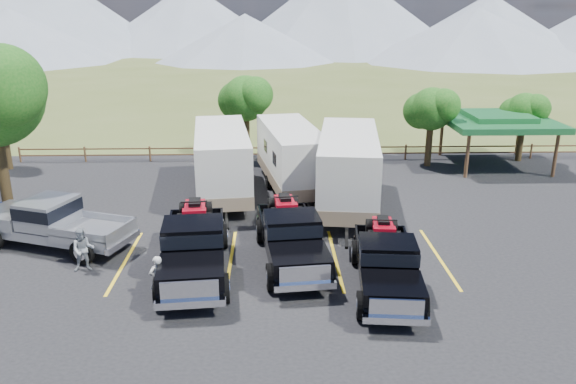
{
  "coord_description": "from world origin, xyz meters",
  "views": [
    {
      "loc": [
        -0.37,
        -15.54,
        9.25
      ],
      "look_at": [
        0.28,
        7.47,
        1.6
      ],
      "focal_mm": 35.0,
      "sensor_mm": 36.0,
      "label": 1
    }
  ],
  "objects_px": {
    "pavilion": "(498,121)",
    "person_a": "(158,279)",
    "rig_center": "(291,235)",
    "trailer_right": "(348,170)",
    "person_b": "(83,250)",
    "pickup_silver": "(53,222)",
    "rig_right": "(386,261)",
    "trailer_center": "(291,157)",
    "trailer_left": "(222,162)",
    "rig_left": "(194,244)"
  },
  "relations": [
    {
      "from": "trailer_right",
      "to": "pickup_silver",
      "type": "distance_m",
      "value": 13.07
    },
    {
      "from": "rig_right",
      "to": "person_a",
      "type": "bearing_deg",
      "value": -168.94
    },
    {
      "from": "trailer_left",
      "to": "trailer_right",
      "type": "height_order",
      "value": "trailer_right"
    },
    {
      "from": "trailer_left",
      "to": "trailer_right",
      "type": "bearing_deg",
      "value": -23.31
    },
    {
      "from": "pavilion",
      "to": "trailer_left",
      "type": "bearing_deg",
      "value": -161.32
    },
    {
      "from": "rig_center",
      "to": "rig_right",
      "type": "distance_m",
      "value": 3.88
    },
    {
      "from": "trailer_center",
      "to": "person_b",
      "type": "bearing_deg",
      "value": -139.66
    },
    {
      "from": "rig_center",
      "to": "pickup_silver",
      "type": "xyz_separation_m",
      "value": [
        -9.41,
        1.57,
        -0.01
      ]
    },
    {
      "from": "trailer_left",
      "to": "trailer_center",
      "type": "xyz_separation_m",
      "value": [
        3.51,
        1.07,
        -0.05
      ]
    },
    {
      "from": "rig_left",
      "to": "person_b",
      "type": "relative_size",
      "value": 4.23
    },
    {
      "from": "rig_left",
      "to": "trailer_left",
      "type": "xyz_separation_m",
      "value": [
        0.31,
        8.59,
        0.69
      ]
    },
    {
      "from": "trailer_center",
      "to": "person_b",
      "type": "height_order",
      "value": "trailer_center"
    },
    {
      "from": "pavilion",
      "to": "trailer_center",
      "type": "distance_m",
      "value": 13.17
    },
    {
      "from": "pavilion",
      "to": "rig_left",
      "type": "height_order",
      "value": "pavilion"
    },
    {
      "from": "person_a",
      "to": "person_b",
      "type": "distance_m",
      "value": 3.91
    },
    {
      "from": "rig_center",
      "to": "rig_right",
      "type": "xyz_separation_m",
      "value": [
        3.17,
        -2.24,
        -0.06
      ]
    },
    {
      "from": "trailer_center",
      "to": "pavilion",
      "type": "bearing_deg",
      "value": 9.37
    },
    {
      "from": "rig_left",
      "to": "rig_center",
      "type": "bearing_deg",
      "value": 8.95
    },
    {
      "from": "rig_right",
      "to": "person_b",
      "type": "bearing_deg",
      "value": 177.08
    },
    {
      "from": "pickup_silver",
      "to": "person_b",
      "type": "bearing_deg",
      "value": 59.73
    },
    {
      "from": "pavilion",
      "to": "rig_right",
      "type": "bearing_deg",
      "value": -121.89
    },
    {
      "from": "rig_center",
      "to": "pickup_silver",
      "type": "distance_m",
      "value": 9.54
    },
    {
      "from": "rig_center",
      "to": "trailer_right",
      "type": "bearing_deg",
      "value": 57.57
    },
    {
      "from": "rig_left",
      "to": "trailer_right",
      "type": "bearing_deg",
      "value": 41.42
    },
    {
      "from": "rig_center",
      "to": "rig_right",
      "type": "relative_size",
      "value": 1.06
    },
    {
      "from": "trailer_left",
      "to": "person_b",
      "type": "xyz_separation_m",
      "value": [
        -4.36,
        -8.35,
        -0.96
      ]
    },
    {
      "from": "pavilion",
      "to": "person_b",
      "type": "bearing_deg",
      "value": -145.89
    },
    {
      "from": "rig_left",
      "to": "pavilion",
      "type": "bearing_deg",
      "value": 35.59
    },
    {
      "from": "rig_center",
      "to": "trailer_left",
      "type": "relative_size",
      "value": 0.67
    },
    {
      "from": "rig_right",
      "to": "pickup_silver",
      "type": "relative_size",
      "value": 0.9
    },
    {
      "from": "pavilion",
      "to": "rig_right",
      "type": "relative_size",
      "value": 0.99
    },
    {
      "from": "person_a",
      "to": "person_b",
      "type": "height_order",
      "value": "person_b"
    },
    {
      "from": "rig_center",
      "to": "person_a",
      "type": "bearing_deg",
      "value": -152.36
    },
    {
      "from": "pickup_silver",
      "to": "rig_right",
      "type": "bearing_deg",
      "value": 92.85
    },
    {
      "from": "pickup_silver",
      "to": "person_a",
      "type": "xyz_separation_m",
      "value": [
        4.99,
        -4.54,
        -0.23
      ]
    },
    {
      "from": "person_b",
      "to": "pickup_silver",
      "type": "bearing_deg",
      "value": 117.41
    },
    {
      "from": "person_a",
      "to": "trailer_left",
      "type": "bearing_deg",
      "value": -132.39
    },
    {
      "from": "pickup_silver",
      "to": "person_a",
      "type": "height_order",
      "value": "pickup_silver"
    },
    {
      "from": "trailer_right",
      "to": "rig_center",
      "type": "bearing_deg",
      "value": -108.67
    },
    {
      "from": "trailer_right",
      "to": "person_b",
      "type": "distance_m",
      "value": 12.36
    },
    {
      "from": "pavilion",
      "to": "person_a",
      "type": "xyz_separation_m",
      "value": [
        -17.13,
        -16.06,
        -1.95
      ]
    },
    {
      "from": "rig_right",
      "to": "person_a",
      "type": "relative_size",
      "value": 3.91
    },
    {
      "from": "trailer_center",
      "to": "person_a",
      "type": "xyz_separation_m",
      "value": [
        -4.73,
        -11.75,
        -0.93
      ]
    },
    {
      "from": "trailer_center",
      "to": "trailer_right",
      "type": "xyz_separation_m",
      "value": [
        2.58,
        -2.9,
        0.13
      ]
    },
    {
      "from": "trailer_right",
      "to": "trailer_center",
      "type": "bearing_deg",
      "value": 139.21
    },
    {
      "from": "rig_left",
      "to": "person_b",
      "type": "xyz_separation_m",
      "value": [
        -4.05,
        0.24,
        -0.27
      ]
    },
    {
      "from": "pickup_silver",
      "to": "trailer_right",
      "type": "bearing_deg",
      "value": 129.0
    },
    {
      "from": "rig_left",
      "to": "rig_right",
      "type": "relative_size",
      "value": 1.11
    },
    {
      "from": "rig_left",
      "to": "person_a",
      "type": "bearing_deg",
      "value": -118.78
    },
    {
      "from": "rig_left",
      "to": "person_b",
      "type": "bearing_deg",
      "value": 171.42
    }
  ]
}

